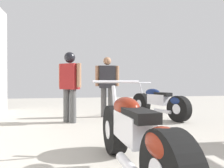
# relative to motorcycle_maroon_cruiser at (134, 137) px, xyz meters

# --- Properties ---
(ground_plane) EXTENTS (18.09, 18.09, 0.00)m
(ground_plane) POSITION_rel_motorcycle_maroon_cruiser_xyz_m (0.24, 1.53, -0.40)
(ground_plane) COLOR #A8A399
(motorcycle_maroon_cruiser) EXTENTS (0.60, 2.04, 0.95)m
(motorcycle_maroon_cruiser) POSITION_rel_motorcycle_maroon_cruiser_xyz_m (0.00, 0.00, 0.00)
(motorcycle_maroon_cruiser) COLOR black
(motorcycle_maroon_cruiser) RESTS_ON ground_plane
(motorcycle_black_naked) EXTENTS (0.94, 1.91, 0.93)m
(motorcycle_black_naked) POSITION_rel_motorcycle_maroon_cruiser_xyz_m (1.61, 3.20, -0.01)
(motorcycle_black_naked) COLOR black
(motorcycle_black_naked) RESTS_ON ground_plane
(mechanic_in_blue) EXTENTS (0.64, 0.27, 1.59)m
(mechanic_in_blue) POSITION_rel_motorcycle_maroon_cruiser_xyz_m (0.31, 3.60, 0.50)
(mechanic_in_blue) COLOR #4C4C4C
(mechanic_in_blue) RESTS_ON ground_plane
(mechanic_with_helmet) EXTENTS (0.55, 0.48, 1.61)m
(mechanic_with_helmet) POSITION_rel_motorcycle_maroon_cruiser_xyz_m (-0.66, 2.98, 0.56)
(mechanic_with_helmet) COLOR #4C4C4C
(mechanic_with_helmet) RESTS_ON ground_plane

